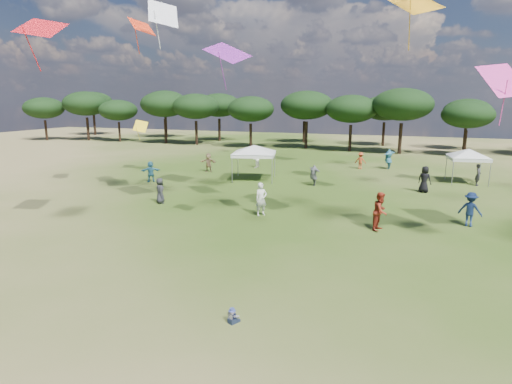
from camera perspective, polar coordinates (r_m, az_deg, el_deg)
ground at (r=11.70m, az=-6.85°, el=-20.42°), size 140.00×140.00×0.00m
tree_line at (r=56.19m, az=18.13°, el=10.80°), size 108.78×17.63×7.77m
tent_left at (r=33.75m, az=-0.25°, el=6.07°), size 6.38×6.38×3.07m
tent_right at (r=36.36m, az=26.53°, el=4.98°), size 5.44×5.44×2.92m
toddler at (r=12.78m, az=-3.14°, el=-16.23°), size 0.35×0.38×0.46m
festival_crowd at (r=31.87m, az=12.20°, el=2.19°), size 30.64×21.44×1.90m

